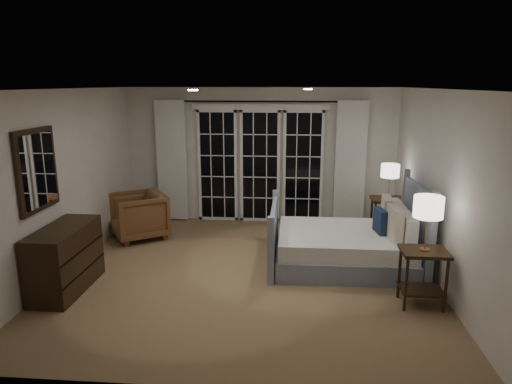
# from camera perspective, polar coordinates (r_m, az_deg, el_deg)

# --- Properties ---
(floor) EXTENTS (5.00, 5.00, 0.00)m
(floor) POSITION_cam_1_polar(r_m,az_deg,el_deg) (6.47, -1.12, -9.98)
(floor) COLOR olive
(floor) RESTS_ON ground
(ceiling) EXTENTS (5.00, 5.00, 0.00)m
(ceiling) POSITION_cam_1_polar(r_m,az_deg,el_deg) (5.93, -1.24, 12.76)
(ceiling) COLOR white
(ceiling) RESTS_ON wall_back
(wall_left) EXTENTS (0.02, 5.00, 2.50)m
(wall_left) POSITION_cam_1_polar(r_m,az_deg,el_deg) (6.80, -22.64, 1.20)
(wall_left) COLOR silver
(wall_left) RESTS_ON floor
(wall_right) EXTENTS (0.02, 5.00, 2.50)m
(wall_right) POSITION_cam_1_polar(r_m,az_deg,el_deg) (6.34, 21.93, 0.43)
(wall_right) COLOR silver
(wall_right) RESTS_ON floor
(wall_back) EXTENTS (5.00, 0.02, 2.50)m
(wall_back) POSITION_cam_1_polar(r_m,az_deg,el_deg) (8.53, 0.52, 4.55)
(wall_back) COLOR silver
(wall_back) RESTS_ON floor
(wall_front) EXTENTS (5.00, 0.02, 2.50)m
(wall_front) POSITION_cam_1_polar(r_m,az_deg,el_deg) (3.70, -5.12, -7.55)
(wall_front) COLOR silver
(wall_front) RESTS_ON floor
(french_doors) EXTENTS (2.50, 0.04, 2.20)m
(french_doors) POSITION_cam_1_polar(r_m,az_deg,el_deg) (8.51, 0.50, 3.44)
(french_doors) COLOR black
(french_doors) RESTS_ON wall_back
(curtain_rod) EXTENTS (3.50, 0.03, 0.03)m
(curtain_rod) POSITION_cam_1_polar(r_m,az_deg,el_deg) (8.33, 0.49, 11.25)
(curtain_rod) COLOR black
(curtain_rod) RESTS_ON wall_back
(curtain_left) EXTENTS (0.55, 0.10, 2.25)m
(curtain_left) POSITION_cam_1_polar(r_m,az_deg,el_deg) (8.70, -10.47, 3.84)
(curtain_left) COLOR white
(curtain_left) RESTS_ON curtain_rod
(curtain_right) EXTENTS (0.55, 0.10, 2.25)m
(curtain_right) POSITION_cam_1_polar(r_m,az_deg,el_deg) (8.47, 11.69, 3.52)
(curtain_right) COLOR white
(curtain_right) RESTS_ON curtain_rod
(downlight_a) EXTENTS (0.12, 0.12, 0.01)m
(downlight_a) POSITION_cam_1_polar(r_m,az_deg,el_deg) (6.50, 6.52, 12.66)
(downlight_a) COLOR white
(downlight_a) RESTS_ON ceiling
(downlight_b) EXTENTS (0.12, 0.12, 0.01)m
(downlight_b) POSITION_cam_1_polar(r_m,az_deg,el_deg) (5.63, -7.90, 12.50)
(downlight_b) COLOR white
(downlight_b) RESTS_ON ceiling
(bed) EXTENTS (2.07, 1.47, 1.20)m
(bed) POSITION_cam_1_polar(r_m,az_deg,el_deg) (6.72, 11.41, -6.47)
(bed) COLOR gray
(bed) RESTS_ON floor
(nightstand_left) EXTENTS (0.53, 0.42, 0.69)m
(nightstand_left) POSITION_cam_1_polar(r_m,az_deg,el_deg) (5.75, 20.13, -9.01)
(nightstand_left) COLOR #2F1F0F
(nightstand_left) RESTS_ON floor
(nightstand_right) EXTENTS (0.55, 0.44, 0.71)m
(nightstand_right) POSITION_cam_1_polar(r_m,az_deg,el_deg) (7.93, 16.09, -2.43)
(nightstand_right) COLOR #2F1F0F
(nightstand_right) RESTS_ON floor
(lamp_left) EXTENTS (0.33, 0.33, 0.64)m
(lamp_left) POSITION_cam_1_polar(r_m,az_deg,el_deg) (5.52, 20.75, -1.82)
(lamp_left) COLOR tan
(lamp_left) RESTS_ON nightstand_left
(lamp_right) EXTENTS (0.30, 0.30, 0.58)m
(lamp_right) POSITION_cam_1_polar(r_m,az_deg,el_deg) (7.78, 16.43, 2.51)
(lamp_right) COLOR tan
(lamp_right) RESTS_ON nightstand_right
(armchair) EXTENTS (1.17, 1.16, 0.78)m
(armchair) POSITION_cam_1_polar(r_m,az_deg,el_deg) (7.97, -14.49, -2.88)
(armchair) COLOR brown
(armchair) RESTS_ON floor
(dresser) EXTENTS (0.50, 1.17, 0.83)m
(dresser) POSITION_cam_1_polar(r_m,az_deg,el_deg) (6.28, -22.74, -7.71)
(dresser) COLOR #2F1F0F
(dresser) RESTS_ON floor
(mirror) EXTENTS (0.05, 0.85, 1.00)m
(mirror) POSITION_cam_1_polar(r_m,az_deg,el_deg) (6.10, -25.68, 2.48)
(mirror) COLOR #2F1F0F
(mirror) RESTS_ON wall_left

